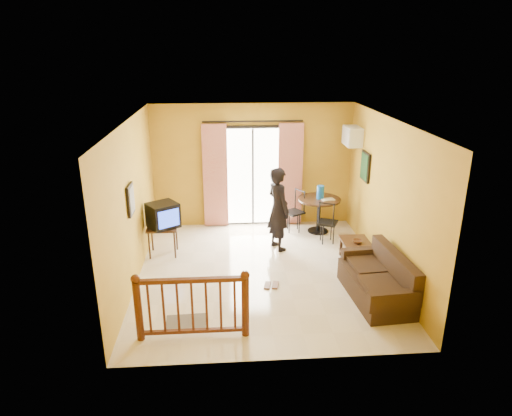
{
  "coord_description": "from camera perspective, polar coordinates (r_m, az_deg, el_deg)",
  "views": [
    {
      "loc": [
        -0.66,
        -7.53,
        3.97
      ],
      "look_at": [
        -0.09,
        0.2,
        1.2
      ],
      "focal_mm": 32.0,
      "sensor_mm": 36.0,
      "label": 1
    }
  ],
  "objects": [
    {
      "name": "ground",
      "position": [
        8.53,
        0.73,
        -8.07
      ],
      "size": [
        5.0,
        5.0,
        0.0
      ],
      "primitive_type": "plane",
      "color": "beige",
      "rests_on": "ground"
    },
    {
      "name": "television",
      "position": [
        9.11,
        -11.55,
        -0.89
      ],
      "size": [
        0.72,
        0.7,
        0.49
      ],
      "rotation": [
        0.0,
        0.0,
        0.59
      ],
      "color": "black",
      "rests_on": "tv_table"
    },
    {
      "name": "dining_table",
      "position": [
        10.21,
        7.89,
        0.32
      ],
      "size": [
        0.94,
        0.94,
        0.78
      ],
      "color": "black",
      "rests_on": "ground"
    },
    {
      "name": "sandals",
      "position": [
        8.09,
        1.93,
        -9.62
      ],
      "size": [
        0.29,
        0.27,
        0.03
      ],
      "color": "#4F2E1B",
      "rests_on": "ground"
    },
    {
      "name": "standing_person",
      "position": [
        9.21,
        2.79,
        -0.12
      ],
      "size": [
        0.64,
        0.74,
        1.72
      ],
      "primitive_type": "imported",
      "rotation": [
        0.0,
        0.0,
        2.01
      ],
      "color": "black",
      "rests_on": "ground"
    },
    {
      "name": "air_conditioner",
      "position": [
        10.04,
        11.93,
        8.78
      ],
      "size": [
        0.31,
        0.6,
        0.4
      ],
      "color": "white",
      "rests_on": "room_shell"
    },
    {
      "name": "tv_table",
      "position": [
        9.23,
        -11.61,
        -2.75
      ],
      "size": [
        0.59,
        0.49,
        0.59
      ],
      "color": "black",
      "rests_on": "ground"
    },
    {
      "name": "sofa",
      "position": [
        7.87,
        15.15,
        -8.88
      ],
      "size": [
        0.91,
        1.75,
        0.81
      ],
      "rotation": [
        0.0,
        0.0,
        0.08
      ],
      "color": "#301F12",
      "rests_on": "ground"
    },
    {
      "name": "bowl",
      "position": [
        8.92,
        12.55,
        -4.11
      ],
      "size": [
        0.24,
        0.24,
        0.06
      ],
      "primitive_type": "imported",
      "rotation": [
        0.0,
        0.0,
        0.38
      ],
      "color": "#4F2E1B",
      "rests_on": "coffee_table"
    },
    {
      "name": "water_jug",
      "position": [
        10.11,
        8.05,
        1.97
      ],
      "size": [
        0.16,
        0.16,
        0.3
      ],
      "primitive_type": "cylinder",
      "color": "blue",
      "rests_on": "dining_table"
    },
    {
      "name": "balcony_door",
      "position": [
        10.36,
        -0.39,
        4.06
      ],
      "size": [
        2.25,
        0.14,
        2.46
      ],
      "color": "black",
      "rests_on": "ground"
    },
    {
      "name": "coffee_table",
      "position": [
        8.94,
        12.57,
        -5.24
      ],
      "size": [
        0.53,
        0.95,
        0.42
      ],
      "color": "black",
      "rests_on": "ground"
    },
    {
      "name": "stair_balustrade",
      "position": [
        6.59,
        -8.0,
        -11.66
      ],
      "size": [
        1.63,
        0.13,
        1.04
      ],
      "color": "#471E0F",
      "rests_on": "ground"
    },
    {
      "name": "picture_left",
      "position": [
        7.87,
        -15.38,
        1.02
      ],
      "size": [
        0.05,
        0.42,
        0.52
      ],
      "color": "black",
      "rests_on": "room_shell"
    },
    {
      "name": "serving_tray",
      "position": [
        10.1,
        8.97,
        1.07
      ],
      "size": [
        0.31,
        0.23,
        0.02
      ],
      "primitive_type": "cube",
      "rotation": [
        0.0,
        0.0,
        0.18
      ],
      "color": "beige",
      "rests_on": "dining_table"
    },
    {
      "name": "doormat",
      "position": [
        7.22,
        -8.75,
        -13.89
      ],
      "size": [
        0.62,
        0.43,
        0.02
      ],
      "primitive_type": "cube",
      "rotation": [
        0.0,
        0.0,
        0.04
      ],
      "color": "#554F44",
      "rests_on": "ground"
    },
    {
      "name": "botanical_print",
      "position": [
        9.57,
        13.48,
        5.07
      ],
      "size": [
        0.05,
        0.5,
        0.6
      ],
      "color": "black",
      "rests_on": "room_shell"
    },
    {
      "name": "dining_chairs",
      "position": [
        10.14,
        6.69,
        -3.54
      ],
      "size": [
        1.16,
        1.22,
        0.95
      ],
      "color": "black",
      "rests_on": "ground"
    },
    {
      "name": "room_shell",
      "position": [
        7.89,
        0.79,
        2.95
      ],
      "size": [
        5.0,
        5.0,
        5.0
      ],
      "color": "white",
      "rests_on": "ground"
    }
  ]
}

